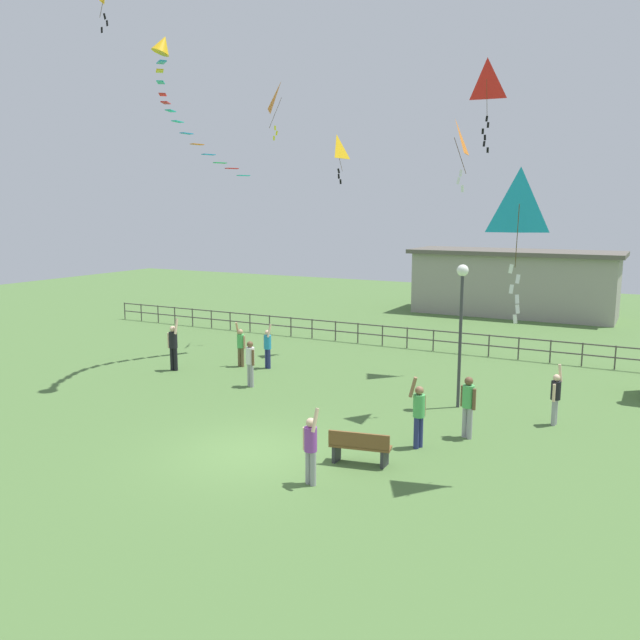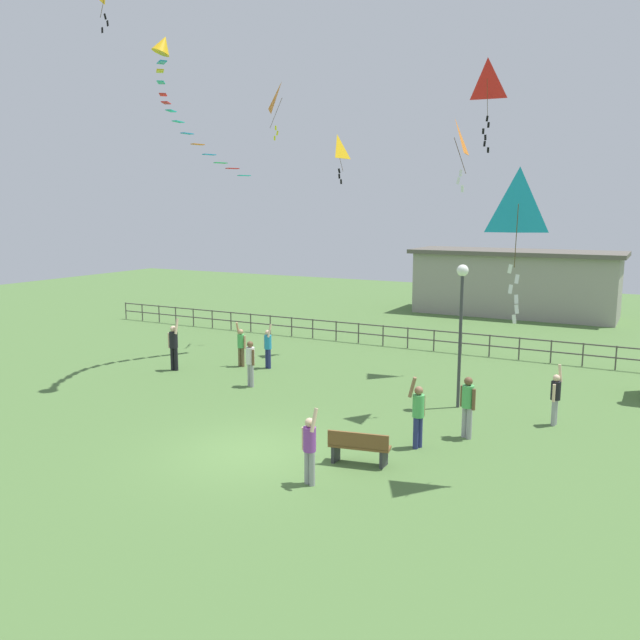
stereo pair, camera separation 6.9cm
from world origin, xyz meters
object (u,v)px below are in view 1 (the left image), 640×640
Objects in this scene: person_3 at (468,403)px; kite_3 at (455,140)px; person_0 at (250,361)px; person_2 at (173,344)px; person_4 at (419,412)px; lamppost at (461,305)px; kite_2 at (281,99)px; streamer_kite at (169,63)px; person_5 at (241,345)px; kite_5 at (487,82)px; kite_1 at (519,209)px; kite_0 at (337,149)px; person_1 at (268,346)px; park_bench at (360,446)px; person_7 at (556,395)px; person_6 at (311,446)px.

person_3 is 7.50m from kite_3.
person_2 is at bearing 171.68° from person_0.
person_4 reaches higher than person_0.
lamppost is at bearing 110.98° from person_3.
kite_2 is 7.65m from streamer_kite.
person_4 reaches higher than person_5.
kite_5 is (6.48, 5.55, 9.65)m from person_0.
kite_1 is 11.36m from kite_5.
person_4 is at bearing -52.94° from kite_0.
lamppost is 1.38× the size of kite_1.
streamer_kite reaches higher than kite_1.
person_1 is 1.13m from person_5.
person_1 is at bearing 57.68° from streamer_kite.
kite_3 is 5.74m from kite_5.
person_5 is (-8.37, 7.03, 0.42)m from park_bench.
kite_1 reaches higher than person_7.
lamppost reaches higher than person_7.
person_1 reaches higher than person_7.
park_bench is at bearing -119.89° from person_3.
person_0 is 0.89× the size of person_6.
person_5 reaches higher than person_3.
kite_3 is at bearing 3.28° from person_0.
person_0 is at bearing -67.33° from kite_2.
streamer_kite is (-9.93, -1.45, 7.77)m from lamppost.
person_6 is (7.88, -8.61, 0.04)m from person_5.
person_2 is 1.17× the size of person_5.
park_bench is 0.76× the size of kite_3.
kite_2 is at bearing 112.67° from person_0.
streamer_kite reaches higher than person_5.
streamer_kite is at bearing 162.55° from kite_1.
person_1 reaches higher than person_0.
person_1 is 0.27× the size of streamer_kite.
kite_3 reaches higher than person_5.
kite_1 is (3.91, 1.92, 5.21)m from person_6.
kite_1 is at bearing -19.80° from person_2.
kite_5 reaches higher than person_6.
kite_2 is (0.92, 6.66, 9.96)m from person_2.
person_2 is 2.60m from person_5.
park_bench is 0.76× the size of person_2.
kite_3 reaches higher than lamppost.
person_6 is at bearing -56.71° from kite_2.
person_2 is at bearing -137.74° from person_5.
park_bench is 10.94m from person_5.
lamppost is at bearing -81.88° from kite_5.
person_6 reaches higher than person_1.
kite_1 is (10.70, -6.93, 5.23)m from person_1.
person_3 is 0.93× the size of person_6.
person_2 reaches higher than person_4.
person_7 is (14.01, 0.07, -0.15)m from person_2.
kite_3 is (6.82, -6.07, -0.54)m from kite_0.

